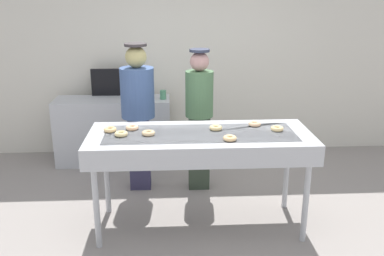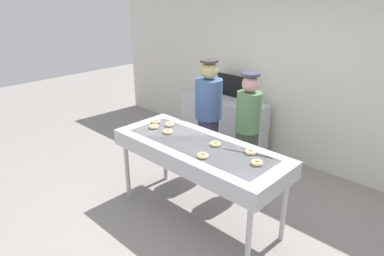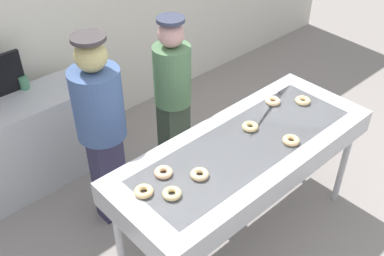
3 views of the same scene
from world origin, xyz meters
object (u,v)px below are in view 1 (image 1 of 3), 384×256
Objects in this scene: plain_donut_7 at (132,127)px; plain_donut_4 at (230,138)px; plain_donut_1 at (121,134)px; plain_donut_5 at (110,130)px; worker_assistant at (199,113)px; plain_donut_2 at (148,133)px; plain_donut_3 at (216,128)px; prep_counter at (114,131)px; plain_donut_0 at (277,128)px; paper_cup_1 at (163,95)px; paper_cup_0 at (133,91)px; menu_display at (113,82)px; plain_donut_6 at (255,124)px; worker_baker at (138,106)px; fryer_conveyor at (200,143)px.

plain_donut_4 is at bearing -22.00° from plain_donut_7.
plain_donut_1 is 0.18m from plain_donut_5.
plain_donut_7 is 0.07× the size of worker_assistant.
plain_donut_2 and plain_donut_3 have the same top height.
plain_donut_2 is at bearing -18.74° from plain_donut_5.
plain_donut_7 is 1.74m from prep_counter.
plain_donut_5 is (-1.59, 0.05, 0.00)m from plain_donut_0.
paper_cup_1 is at bearing 86.16° from plain_donut_2.
menu_display reaches higher than paper_cup_0.
worker_assistant is (0.54, 0.90, -0.07)m from plain_donut_2.
prep_counter is 2.60× the size of menu_display.
plain_donut_5 and plain_donut_6 have the same top height.
paper_cup_0 is 0.47m from paper_cup_1.
plain_donut_5 is at bearing 131.27° from plain_donut_1.
prep_counter is at bearing 175.63° from paper_cup_1.
plain_donut_2 reaches higher than paper_cup_1.
worker_assistant is (0.69, -0.03, -0.08)m from worker_baker.
plain_donut_1 is at bearing -176.89° from plain_donut_0.
plain_donut_0 reaches higher than fryer_conveyor.
plain_donut_0 is 2.53m from prep_counter.
plain_donut_6 is at bearing 137.68° from worker_baker.
prep_counter is (-1.20, 1.65, -0.55)m from plain_donut_3.
plain_donut_0 is at bearing -5.45° from plain_donut_3.
plain_donut_3 is 2.12m from prep_counter.
plain_donut_2 reaches higher than prep_counter.
worker_assistant reaches higher than plain_donut_3.
prep_counter is (-0.31, 1.79, -0.55)m from plain_donut_1.
plain_donut_0 and plain_donut_4 have the same top height.
fryer_conveyor is 17.67× the size of paper_cup_1.
plain_donut_0 is 2.42m from paper_cup_0.
menu_display reaches higher than plain_donut_6.
plain_donut_7 is 0.21× the size of menu_display.
plain_donut_1 is at bearing -48.73° from plain_donut_5.
plain_donut_4 is 1.00× the size of plain_donut_6.
plain_donut_6 is 1.00× the size of plain_donut_7.
plain_donut_0 is 1.00× the size of plain_donut_6.
paper_cup_0 is (-0.83, 1.05, 0.03)m from worker_assistant.
plain_donut_7 is (0.20, 0.05, 0.00)m from plain_donut_5.
menu_display is at bearing -81.08° from worker_baker.
paper_cup_0 is at bearing 115.72° from plain_donut_4.
plain_donut_7 is (-0.65, 0.15, 0.12)m from fryer_conveyor.
plain_donut_3 is 0.07× the size of worker_baker.
plain_donut_6 is at bearing 129.41° from worker_assistant.
paper_cup_0 is at bearing -49.29° from worker_assistant.
menu_display is at bearing 96.01° from plain_donut_5.
worker_baker is 1.12× the size of prep_counter.
paper_cup_1 is (-0.92, 1.50, -0.05)m from plain_donut_6.
plain_donut_4 is 2.42m from prep_counter.
paper_cup_0 and paper_cup_1 have the same top height.
plain_donut_2 is at bearing -93.84° from paper_cup_1.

